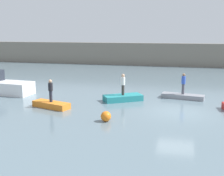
% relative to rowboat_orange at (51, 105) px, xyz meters
% --- Properties ---
extents(ground_plane, '(120.00, 120.00, 0.00)m').
position_rel_rowboat_orange_xyz_m(ground_plane, '(8.73, 0.92, -0.21)').
color(ground_plane, slate).
extents(embankment_wall, '(80.00, 1.20, 3.55)m').
position_rel_rowboat_orange_xyz_m(embankment_wall, '(8.73, 27.31, 1.56)').
color(embankment_wall, gray).
rests_on(embankment_wall, ground_plane).
extents(rowboat_orange, '(2.99, 1.70, 0.42)m').
position_rel_rowboat_orange_xyz_m(rowboat_orange, '(0.00, 0.00, 0.00)').
color(rowboat_orange, orange).
rests_on(rowboat_orange, ground_plane).
extents(rowboat_teal, '(3.18, 2.65, 0.46)m').
position_rel_rowboat_orange_xyz_m(rowboat_teal, '(4.54, 3.24, 0.02)').
color(rowboat_teal, teal).
rests_on(rowboat_teal, ground_plane).
extents(rowboat_grey, '(3.44, 1.48, 0.36)m').
position_rel_rowboat_orange_xyz_m(rowboat_grey, '(9.08, 5.15, -0.03)').
color(rowboat_grey, gray).
rests_on(rowboat_grey, ground_plane).
extents(person_dark_shirt, '(0.32, 0.32, 1.61)m').
position_rel_rowboat_orange_xyz_m(person_dark_shirt, '(0.00, 0.00, 1.11)').
color(person_dark_shirt, '#232838').
rests_on(person_dark_shirt, rowboat_orange).
extents(person_white_shirt, '(0.32, 0.32, 1.67)m').
position_rel_rowboat_orange_xyz_m(person_white_shirt, '(4.54, 3.24, 1.18)').
color(person_white_shirt, '#38332D').
rests_on(person_white_shirt, rowboat_teal).
extents(person_blue_shirt, '(0.32, 0.32, 1.70)m').
position_rel_rowboat_orange_xyz_m(person_blue_shirt, '(9.08, 5.15, 1.09)').
color(person_blue_shirt, '#4C4C56').
rests_on(person_blue_shirt, rowboat_grey).
extents(mooring_buoy, '(0.63, 0.63, 0.63)m').
position_rel_rowboat_orange_xyz_m(mooring_buoy, '(4.62, -2.13, 0.11)').
color(mooring_buoy, orange).
rests_on(mooring_buoy, ground_plane).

